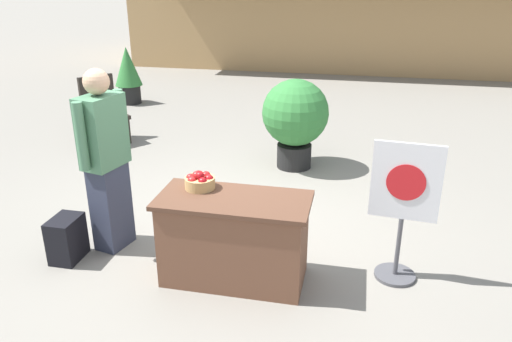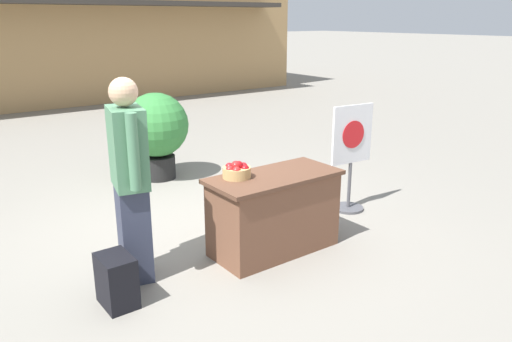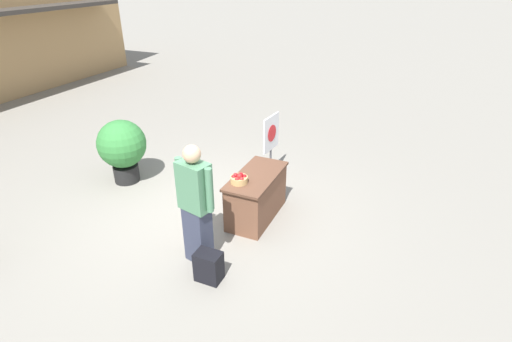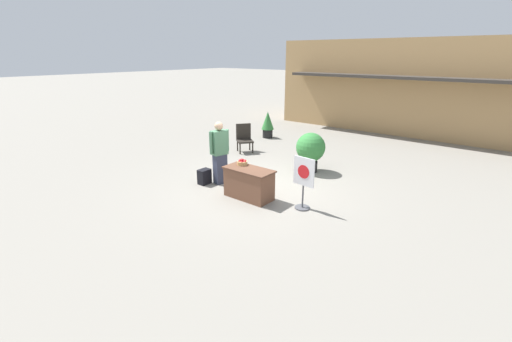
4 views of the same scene
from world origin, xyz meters
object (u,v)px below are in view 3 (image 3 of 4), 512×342
(person_visitor, at_px, (196,205))
(potted_plant_near_left, at_px, (122,147))
(display_table, at_px, (256,196))
(backpack, at_px, (209,266))
(apple_basket, at_px, (239,179))
(poster_board, at_px, (271,145))

(person_visitor, distance_m, potted_plant_near_left, 2.85)
(display_table, distance_m, backpack, 1.61)
(backpack, bearing_deg, person_visitor, 46.80)
(backpack, bearing_deg, apple_basket, 7.37)
(apple_basket, relative_size, potted_plant_near_left, 0.22)
(person_visitor, height_order, poster_board, person_visitor)
(apple_basket, xyz_separation_m, potted_plant_near_left, (0.47, 2.63, -0.13))
(backpack, xyz_separation_m, poster_board, (2.99, 0.34, 0.46))
(backpack, xyz_separation_m, potted_plant_near_left, (1.73, 2.79, 0.50))
(poster_board, height_order, potted_plant_near_left, poster_board)
(display_table, height_order, backpack, display_table)
(person_visitor, relative_size, backpack, 4.15)
(apple_basket, distance_m, poster_board, 1.74)
(display_table, distance_m, person_visitor, 1.42)
(display_table, relative_size, backpack, 3.06)
(apple_basket, distance_m, backpack, 1.43)
(poster_board, bearing_deg, person_visitor, -84.35)
(apple_basket, relative_size, poster_board, 0.21)
(backpack, relative_size, poster_board, 0.34)
(person_visitor, relative_size, poster_board, 1.39)
(display_table, height_order, apple_basket, apple_basket)
(person_visitor, distance_m, poster_board, 2.69)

